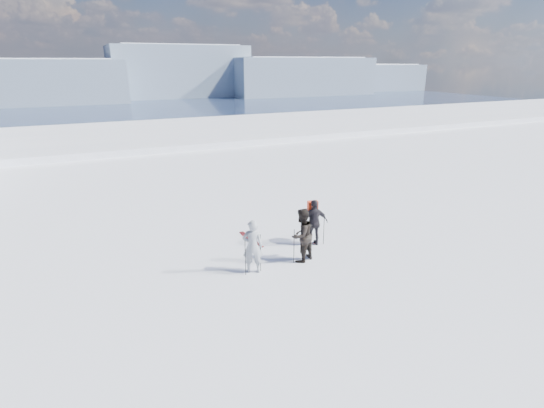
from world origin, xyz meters
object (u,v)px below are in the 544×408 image
Objects in this scene: skier_dark at (302,235)px; skier_grey at (253,246)px; skier_pack at (314,223)px; skis_loose at (250,239)px.

skier_grey is at bearing -21.35° from skier_dark.
skis_loose is at bearing -23.47° from skier_pack.
skier_dark is at bearing -154.96° from skier_grey.
skier_dark reaches higher than skis_loose.
skier_dark reaches higher than skier_grey.
skier_grey reaches higher than skis_loose.
skier_grey reaches higher than skier_pack.
skis_loose is (-1.99, 1.39, -0.85)m from skier_pack.
skier_pack is 2.57m from skis_loose.
skier_grey is 3.05m from skier_pack.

